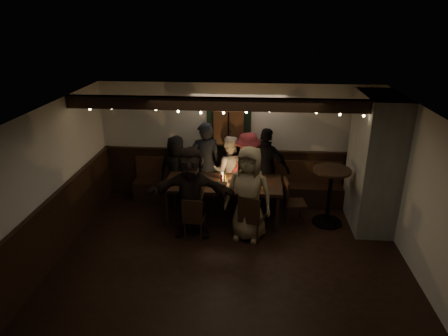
# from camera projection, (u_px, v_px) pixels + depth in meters

# --- Properties ---
(room) EXTENTS (6.02, 5.01, 2.62)m
(room) POSITION_uv_depth(u_px,v_px,m) (290.00, 172.00, 7.75)
(room) COLOR black
(room) RESTS_ON ground
(dining_table) EXTENTS (2.31, 0.99, 1.00)m
(dining_table) POSITION_uv_depth(u_px,v_px,m) (223.00, 186.00, 7.94)
(dining_table) COLOR black
(dining_table) RESTS_ON ground
(chair_near_left) EXTENTS (0.41, 0.41, 0.84)m
(chair_near_left) POSITION_uv_depth(u_px,v_px,m) (194.00, 216.00, 7.34)
(chair_near_left) COLOR black
(chair_near_left) RESTS_ON ground
(chair_near_right) EXTENTS (0.54, 0.54, 0.92)m
(chair_near_right) POSITION_uv_depth(u_px,v_px,m) (251.00, 216.00, 7.27)
(chair_near_right) COLOR black
(chair_near_right) RESTS_ON ground
(chair_end) EXTENTS (0.47, 0.47, 0.92)m
(chair_end) POSITION_uv_depth(u_px,v_px,m) (291.00, 199.00, 7.91)
(chair_end) COLOR black
(chair_end) RESTS_ON ground
(high_top) EXTENTS (0.73, 0.73, 1.17)m
(high_top) POSITION_uv_depth(u_px,v_px,m) (330.00, 190.00, 7.80)
(high_top) COLOR black
(high_top) RESTS_ON ground
(person_a) EXTENTS (0.76, 0.50, 1.55)m
(person_a) POSITION_uv_depth(u_px,v_px,m) (177.00, 171.00, 8.61)
(person_a) COLOR black
(person_a) RESTS_ON ground
(person_b) EXTENTS (0.74, 0.56, 1.85)m
(person_b) POSITION_uv_depth(u_px,v_px,m) (206.00, 164.00, 8.57)
(person_b) COLOR black
(person_b) RESTS_ON ground
(person_c) EXTENTS (0.80, 0.65, 1.55)m
(person_c) POSITION_uv_depth(u_px,v_px,m) (229.00, 170.00, 8.63)
(person_c) COLOR beige
(person_c) RESTS_ON ground
(person_d) EXTENTS (1.20, 0.96, 1.63)m
(person_d) POSITION_uv_depth(u_px,v_px,m) (248.00, 169.00, 8.59)
(person_d) COLOR maroon
(person_d) RESTS_ON ground
(person_e) EXTENTS (1.12, 0.76, 1.76)m
(person_e) POSITION_uv_depth(u_px,v_px,m) (266.00, 169.00, 8.44)
(person_e) COLOR black
(person_e) RESTS_ON ground
(person_f) EXTENTS (1.65, 0.57, 1.76)m
(person_f) POSITION_uv_depth(u_px,v_px,m) (191.00, 193.00, 7.33)
(person_f) COLOR black
(person_f) RESTS_ON ground
(person_g) EXTENTS (1.00, 0.78, 1.80)m
(person_g) POSITION_uv_depth(u_px,v_px,m) (249.00, 194.00, 7.25)
(person_g) COLOR #8D7856
(person_g) RESTS_ON ground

